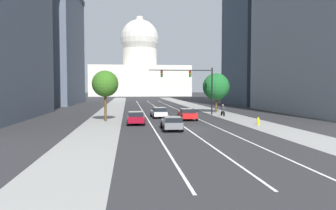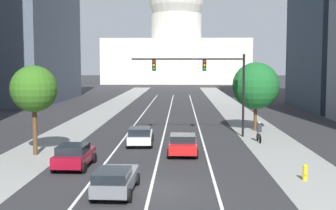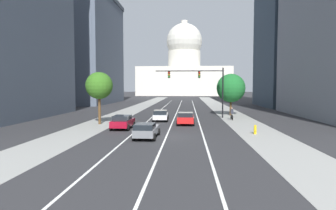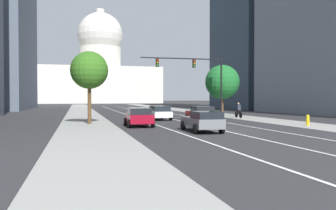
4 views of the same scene
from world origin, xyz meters
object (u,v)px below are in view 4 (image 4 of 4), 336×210
traffic_signal_mast (197,72)px  cyclist (239,110)px  street_tree_mid_right (222,82)px  street_tree_mid_left (89,70)px  fire_hydrant (308,120)px  car_white (158,113)px  car_red (201,114)px  capitol_building (100,71)px  car_crimson (139,117)px  car_gray (203,121)px

traffic_signal_mast → cyclist: 6.65m
street_tree_mid_right → street_tree_mid_left: size_ratio=1.04×
fire_hydrant → street_tree_mid_right: bearing=89.0°
car_white → car_red: car_red is taller
car_white → fire_hydrant: size_ratio=5.08×
car_white → cyclist: (9.57, 1.47, 0.09)m
capitol_building → traffic_signal_mast: size_ratio=4.85×
car_crimson → capitol_building: bearing=-0.7°
fire_hydrant → car_white: bearing=133.6°
car_gray → traffic_signal_mast: 19.12m
capitol_building → street_tree_mid_right: bearing=-85.5°
traffic_signal_mast → car_white: bearing=-142.2°
capitol_building → car_gray: bearing=-90.7°
car_white → car_crimson: bearing=154.8°
traffic_signal_mast → cyclist: (4.01, -2.84, -4.47)m
car_crimson → traffic_signal_mast: (8.92, 12.19, 4.54)m
street_tree_mid_left → car_crimson: bearing=-46.2°
car_crimson → traffic_signal_mast: size_ratio=0.42×
street_tree_mid_right → capitol_building: bearing=94.5°
traffic_signal_mast → fire_hydrant: (4.45, -14.81, -4.86)m
car_gray → cyclist: bearing=-31.3°
car_crimson → car_white: size_ratio=0.89×
car_white → cyclist: bearing=-83.4°
capitol_building → fire_hydrant: capitol_building is taller
street_tree_mid_left → car_white: bearing=29.9°
fire_hydrant → cyclist: bearing=92.1°
capitol_building → cyclist: 117.81m
capitol_building → traffic_signal_mast: capitol_building is taller
car_white → fire_hydrant: car_white is taller
traffic_signal_mast → cyclist: size_ratio=5.74×
street_tree_mid_right → cyclist: bearing=-96.7°
cyclist → capitol_building: bearing=1.8°
fire_hydrant → car_gray: bearing=-163.9°
capitol_building → fire_hydrant: 129.76m
car_gray → street_tree_mid_right: size_ratio=0.68×
car_red → traffic_signal_mast: (2.22, 7.97, 4.56)m
car_gray → street_tree_mid_left: 12.32m
capitol_building → street_tree_mid_left: size_ratio=7.61×
capitol_building → car_gray: 132.36m
car_white → street_tree_mid_left: street_tree_mid_left is taller
car_gray → street_tree_mid_left: size_ratio=0.71×
capitol_building → street_tree_mid_left: 123.01m
car_white → street_tree_mid_left: 8.98m
car_red → car_white: bearing=42.8°
car_gray → car_white: car_white is taller
capitol_building → car_red: 122.67m
car_crimson → street_tree_mid_right: (13.70, 15.90, 3.53)m
car_red → street_tree_mid_left: 11.07m
car_crimson → street_tree_mid_left: (-3.67, 3.83, 3.85)m
capitol_building → car_crimson: (-5.02, -126.22, -12.68)m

